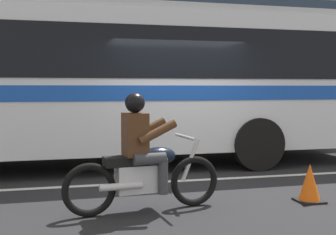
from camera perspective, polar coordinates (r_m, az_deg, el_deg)
The scene contains 7 objects.
ground_plane at distance 8.22m, azimuth 1.65°, elevation -7.46°, with size 60.00×60.00×0.00m, color black.
sidewalk_curb at distance 13.14m, azimuth -4.16°, elevation -2.82°, with size 28.00×3.80×0.15m, color #A39E93.
lane_center_stripe at distance 7.66m, azimuth 2.83°, elevation -8.30°, with size 26.60×0.14×0.01m, color silver.
transit_bus at distance 8.98m, azimuth -11.20°, elevation 5.52°, with size 12.13×2.75×3.22m.
motorcycle_with_rider at distance 5.69m, azimuth -3.33°, elevation -5.91°, with size 2.13×0.67×1.56m.
fire_hydrant at distance 13.55m, azimuth 16.70°, elevation -0.88°, with size 0.22×0.30×0.75m.
traffic_cone at distance 6.54m, azimuth 18.22°, elevation -8.35°, with size 0.36×0.36×0.55m.
Camera 1 is at (-2.10, -7.78, 1.64)m, focal length 46.10 mm.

